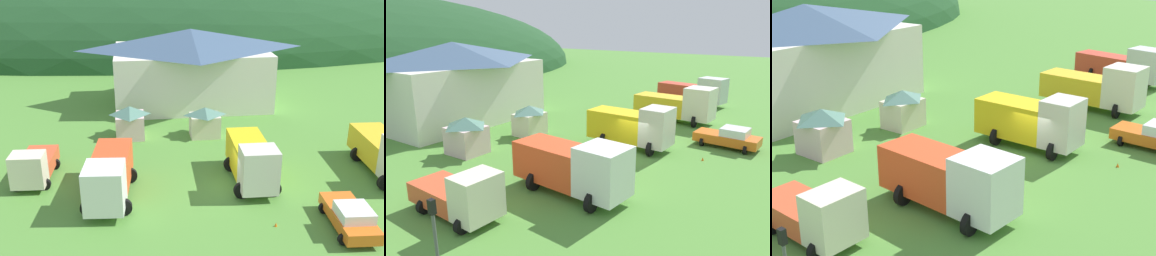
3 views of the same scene
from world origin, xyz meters
TOP-DOWN VIEW (x-y plane):
  - ground_plane at (0.00, 0.00)m, footprint 200.00×200.00m
  - depot_building at (-0.47, 19.46)m, footprint 16.76×10.88m
  - play_shed_cream at (-0.42, 9.69)m, footprint 2.73×2.20m
  - play_shed_pink at (-6.86, 10.28)m, footprint 2.58×2.71m
  - light_truck_cream at (-13.50, 2.65)m, footprint 2.86×5.37m
  - heavy_rig_white at (-8.16, -0.51)m, footprint 3.53×7.30m
  - flatbed_truck_yellow at (1.45, 0.58)m, footprint 3.28×6.68m
  - heavy_rig_striped at (11.45, 0.45)m, footprint 3.61×7.90m
  - tow_truck_silver at (20.71, 1.68)m, footprint 3.85×8.50m
  - service_pickup_orange at (5.75, -5.70)m, footprint 2.63×4.96m
  - traffic_light_west at (-17.48, -1.02)m, footprint 0.20×0.32m
  - traffic_cone_near_pickup at (1.61, -4.95)m, footprint 0.36×0.36m

SIDE VIEW (x-z plane):
  - ground_plane at x=0.00m, z-range 0.00..0.00m
  - traffic_cone_near_pickup at x=1.61m, z-range -0.24..0.24m
  - service_pickup_orange at x=5.75m, z-range 0.00..1.66m
  - light_truck_cream at x=-13.50m, z-range -0.09..2.55m
  - play_shed_cream at x=-0.42m, z-range 0.04..2.67m
  - play_shed_pink at x=-6.86m, z-range 0.04..2.84m
  - tow_truck_silver at x=20.71m, z-range 0.00..3.42m
  - heavy_rig_white at x=-8.16m, z-range 0.11..3.41m
  - heavy_rig_striped at x=11.45m, z-range -0.04..3.58m
  - flatbed_truck_yellow at x=1.45m, z-range 0.05..3.51m
  - traffic_light_west at x=-17.48m, z-range 0.45..4.09m
  - depot_building at x=-0.47m, z-range 0.12..7.93m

